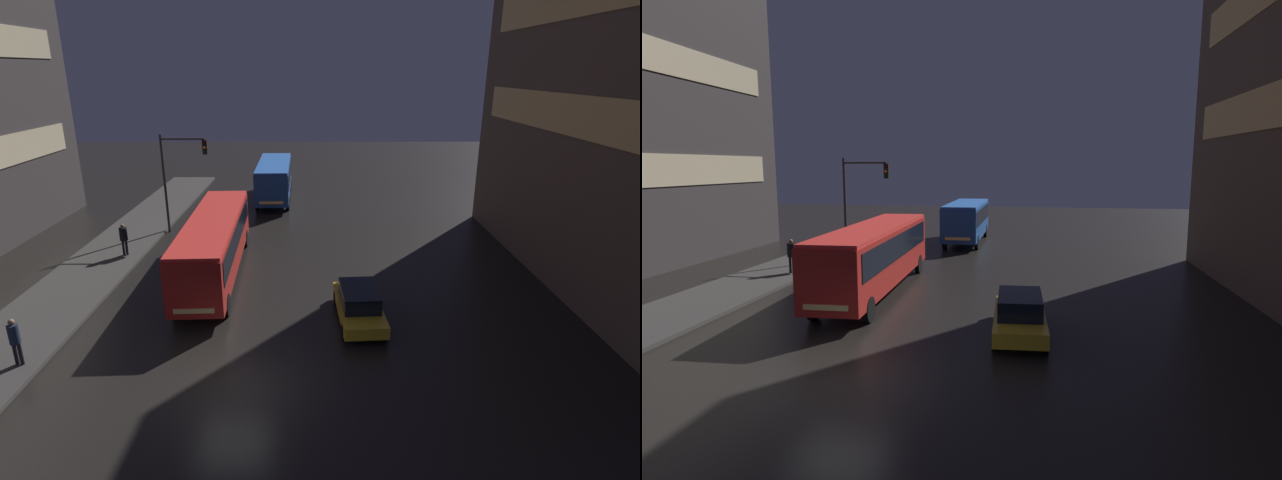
% 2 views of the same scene
% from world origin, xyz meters
% --- Properties ---
extents(ground_plane, '(120.00, 120.00, 0.00)m').
position_xyz_m(ground_plane, '(0.00, 0.00, 0.00)').
color(ground_plane, black).
extents(sidewalk_left, '(4.00, 48.00, 0.15)m').
position_xyz_m(sidewalk_left, '(-9.00, 10.00, 0.07)').
color(sidewalk_left, '#3D3A38').
rests_on(sidewalk_left, ground).
extents(bus_near, '(2.87, 11.93, 3.15)m').
position_xyz_m(bus_near, '(-2.28, 9.69, 1.95)').
color(bus_near, '#AD1E19').
rests_on(bus_near, ground).
extents(bus_far, '(2.77, 9.39, 3.10)m').
position_xyz_m(bus_far, '(-0.47, 25.65, 1.91)').
color(bus_far, '#194793').
rests_on(bus_far, ground).
extents(car_taxi, '(2.06, 4.65, 1.48)m').
position_xyz_m(car_taxi, '(4.73, 4.75, 0.76)').
color(car_taxi, gold).
rests_on(car_taxi, ground).
extents(pedestrian_near, '(0.50, 0.50, 1.81)m').
position_xyz_m(pedestrian_near, '(-7.77, 1.22, 1.23)').
color(pedestrian_near, black).
rests_on(pedestrian_near, sidewalk_left).
extents(pedestrian_mid, '(0.57, 0.57, 1.84)m').
position_xyz_m(pedestrian_mid, '(-7.97, 12.40, 1.28)').
color(pedestrian_mid, black).
rests_on(pedestrian_mid, sidewalk_left).
extents(traffic_light_main, '(2.97, 0.35, 6.39)m').
position_xyz_m(traffic_light_main, '(-5.80, 17.07, 4.28)').
color(traffic_light_main, '#2D2D2D').
rests_on(traffic_light_main, ground).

